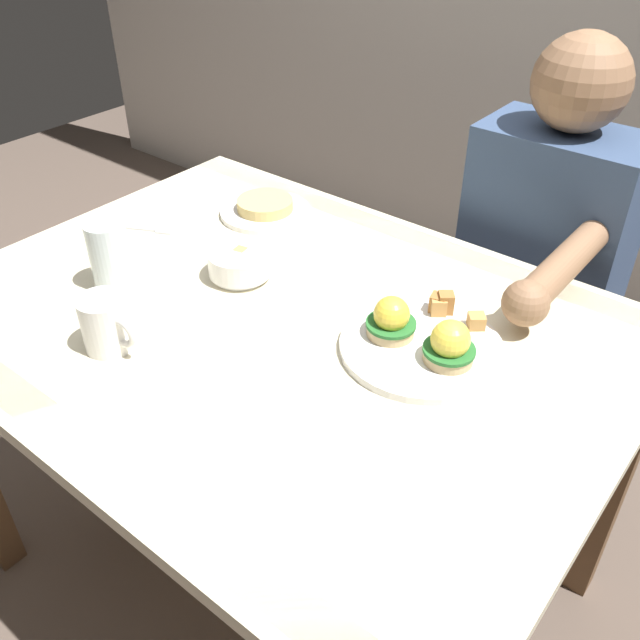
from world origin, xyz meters
The scene contains 9 objects.
ground_plane centered at (0.00, 0.00, 0.00)m, with size 6.00×6.00×0.00m, color brown.
dining_table centered at (0.00, 0.00, 0.63)m, with size 1.20×0.90×0.74m.
eggs_benedict_plate centered at (0.25, 0.08, 0.76)m, with size 0.27×0.27×0.09m.
fruit_bowl centered at (-0.14, 0.06, 0.77)m, with size 0.12×0.12×0.06m.
coffee_mug centered at (-0.16, -0.23, 0.79)m, with size 0.11×0.08×0.09m.
fork centered at (-0.44, 0.06, 0.74)m, with size 0.15×0.09×0.00m.
water_glass_near centered at (-0.30, -0.11, 0.80)m, with size 0.07×0.07×0.13m.
side_plate centered at (-0.28, 0.28, 0.75)m, with size 0.20×0.20×0.04m.
diner_person centered at (0.24, 0.60, 0.65)m, with size 0.34×0.54×1.14m.
Camera 1 is at (0.67, -0.72, 1.44)m, focal length 38.51 mm.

